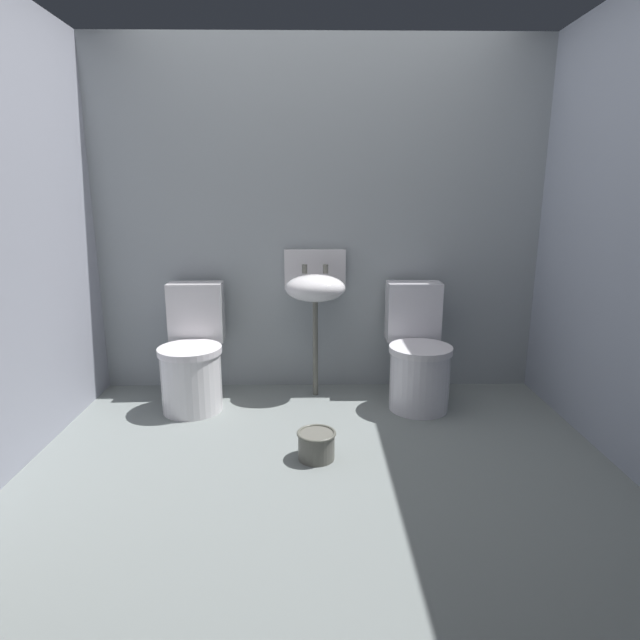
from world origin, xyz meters
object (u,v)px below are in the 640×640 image
at_px(toilet_left, 193,358).
at_px(toilet_right, 417,357).
at_px(sink, 315,287).
at_px(bucket, 316,444).

distance_m(toilet_left, toilet_right, 1.46).
height_order(toilet_left, sink, sink).
distance_m(toilet_right, bucket, 1.02).
relative_size(toilet_left, bucket, 3.76).
bearing_deg(toilet_right, sink, -15.69).
xyz_separation_m(toilet_right, sink, (-0.67, 0.19, 0.43)).
bearing_deg(bucket, toilet_right, 47.94).
bearing_deg(toilet_right, bucket, 48.01).
bearing_deg(sink, toilet_right, -15.76).
bearing_deg(bucket, toilet_left, 137.16).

